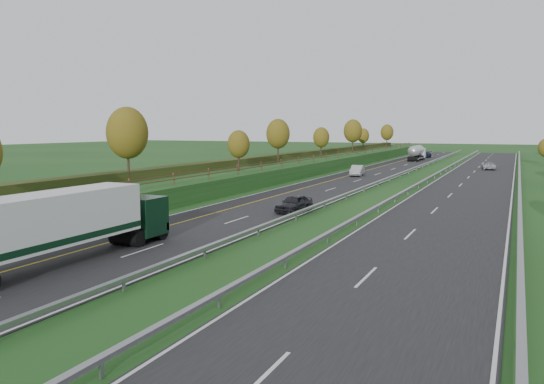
{
  "coord_description": "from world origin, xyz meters",
  "views": [
    {
      "loc": [
        21.88,
        -14.64,
        7.52
      ],
      "look_at": [
        3.37,
        25.28,
        2.2
      ],
      "focal_mm": 35.0,
      "sensor_mm": 36.0,
      "label": 1
    }
  ],
  "objects": [
    {
      "name": "car_oncoming",
      "position": [
        17.25,
        88.89,
        0.68
      ],
      "size": [
        2.65,
        4.84,
        1.29
      ],
      "primitive_type": "imported",
      "rotation": [
        0.0,
        0.0,
        3.26
      ],
      "color": "#BABAC0",
      "rests_on": "far_carriageway"
    },
    {
      "name": "fence_left",
      "position": [
        -8.5,
        59.59,
        2.73
      ],
      "size": [
        0.12,
        189.06,
        1.2
      ],
      "color": "#422B19",
      "rests_on": "embankment_left"
    },
    {
      "name": "car_dark_near",
      "position": [
        3.92,
        28.81,
        0.81
      ],
      "size": [
        2.39,
        4.72,
        1.54
      ],
      "primitive_type": "imported",
      "rotation": [
        0.0,
        0.0,
        -0.13
      ],
      "color": "black",
      "rests_on": "near_carriageway"
    },
    {
      "name": "trees_left",
      "position": [
        -12.64,
        56.63,
        6.37
      ],
      "size": [
        6.64,
        164.3,
        7.66
      ],
      "color": "#2D2116",
      "rests_on": "embankment_left"
    },
    {
      "name": "ground",
      "position": [
        8.0,
        55.0,
        0.0
      ],
      "size": [
        400.0,
        400.0,
        0.0
      ],
      "primitive_type": "plane",
      "color": "#1A4418",
      "rests_on": "ground"
    },
    {
      "name": "car_small_far",
      "position": [
        0.51,
        123.66,
        0.86
      ],
      "size": [
        2.94,
        5.87,
        1.64
      ],
      "primitive_type": "imported",
      "rotation": [
        0.0,
        0.0,
        -0.12
      ],
      "color": "#121939",
      "rests_on": "near_carriageway"
    },
    {
      "name": "car_silver_mid",
      "position": [
        -0.97,
        66.62,
        0.87
      ],
      "size": [
        2.37,
        5.19,
        1.65
      ],
      "primitive_type": "imported",
      "rotation": [
        0.0,
        0.0,
        0.13
      ],
      "color": "#B0B1B5",
      "rests_on": "near_carriageway"
    },
    {
      "name": "far_carriageway",
      "position": [
        16.5,
        60.0,
        0.02
      ],
      "size": [
        10.5,
        200.0,
        0.04
      ],
      "primitive_type": "cube",
      "color": "black",
      "rests_on": "ground"
    },
    {
      "name": "road_tanker",
      "position": [
        0.57,
        111.59,
        1.86
      ],
      "size": [
        2.4,
        11.22,
        3.46
      ],
      "color": "silver",
      "rests_on": "near_carriageway"
    },
    {
      "name": "hedge_left",
      "position": [
        -15.0,
        60.0,
        2.55
      ],
      "size": [
        2.2,
        180.0,
        1.1
      ],
      "primitive_type": "cube",
      "color": "#263415",
      "rests_on": "embankment_left"
    },
    {
      "name": "box_lorry",
      "position": [
        -0.53,
        6.05,
        2.33
      ],
      "size": [
        2.58,
        16.28,
        4.06
      ],
      "color": "black",
      "rests_on": "near_carriageway"
    },
    {
      "name": "embankment_left",
      "position": [
        -13.0,
        60.0,
        1.0
      ],
      "size": [
        12.0,
        200.0,
        2.0
      ],
      "primitive_type": "cube",
      "color": "#1A4418",
      "rests_on": "ground"
    },
    {
      "name": "near_carriageway",
      "position": [
        0.0,
        60.0,
        0.02
      ],
      "size": [
        10.5,
        200.0,
        0.04
      ],
      "primitive_type": "cube",
      "color": "black",
      "rests_on": "ground"
    },
    {
      "name": "median_barrier_far",
      "position": [
        10.8,
        60.0,
        0.61
      ],
      "size": [
        0.32,
        200.0,
        0.71
      ],
      "color": "gray",
      "rests_on": "ground"
    },
    {
      "name": "median_barrier_near",
      "position": [
        5.7,
        60.0,
        0.61
      ],
      "size": [
        0.32,
        200.0,
        0.71
      ],
      "color": "gray",
      "rests_on": "ground"
    },
    {
      "name": "outer_barrier_far",
      "position": [
        22.3,
        60.0,
        0.62
      ],
      "size": [
        0.32,
        200.0,
        0.71
      ],
      "color": "gray",
      "rests_on": "ground"
    },
    {
      "name": "lane_markings",
      "position": [
        6.4,
        59.88,
        0.05
      ],
      "size": [
        26.75,
        200.0,
        0.01
      ],
      "color": "silver",
      "rests_on": "near_carriageway"
    },
    {
      "name": "hard_shoulder",
      "position": [
        -3.75,
        60.0,
        0.02
      ],
      "size": [
        3.0,
        200.0,
        0.04
      ],
      "primitive_type": "cube",
      "color": "black",
      "rests_on": "ground"
    }
  ]
}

